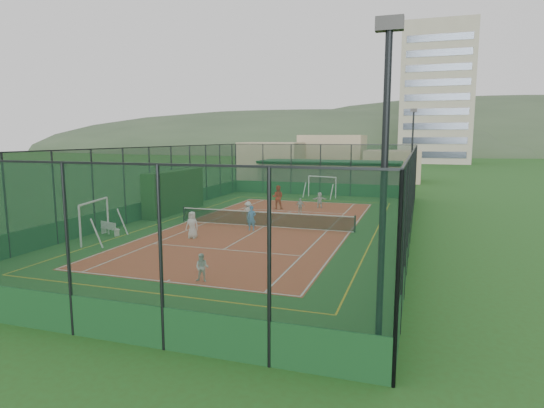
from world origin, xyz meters
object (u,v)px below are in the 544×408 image
(floodlight_se, at_px, (383,206))
(child_far_right, at_px, (300,206))
(apartment_tower, at_px, (436,95))
(child_near_left, at_px, (192,225))
(coach, at_px, (278,197))
(futsal_goal_far, at_px, (322,187))
(child_far_left, at_px, (248,212))
(child_near_mid, at_px, (252,218))
(clubhouse, at_px, (330,175))
(white_bench, at_px, (110,228))
(floodlight_ne, at_px, (412,154))
(child_far_back, at_px, (320,200))
(futsal_goal_near, at_px, (95,221))
(child_near_right, at_px, (202,268))

(floodlight_se, relative_size, child_far_right, 6.97)
(apartment_tower, relative_size, child_near_left, 19.63)
(apartment_tower, relative_size, coach, 15.97)
(futsal_goal_far, xyz_separation_m, child_far_left, (-2.10, -14.16, -0.28))
(child_near_mid, bearing_deg, floodlight_se, -62.62)
(clubhouse, height_order, child_far_left, clubhouse)
(floodlight_se, xyz_separation_m, white_bench, (-16.40, 11.43, -3.72))
(child_near_left, xyz_separation_m, child_far_left, (1.21, 5.68, -0.07))
(white_bench, xyz_separation_m, coach, (6.47, 12.34, 0.54))
(floodlight_ne, relative_size, child_far_back, 6.47)
(child_near_left, distance_m, child_far_back, 14.03)
(child_far_right, bearing_deg, child_near_left, 76.04)
(clubhouse, relative_size, white_bench, 10.44)
(futsal_goal_near, bearing_deg, futsal_goal_far, -33.83)
(child_near_left, xyz_separation_m, coach, (1.44, 11.66, 0.17))
(futsal_goal_far, distance_m, child_near_right, 26.78)
(child_near_left, bearing_deg, child_far_right, 67.68)
(child_near_right, relative_size, child_far_left, 0.81)
(child_far_left, bearing_deg, floodlight_se, 111.21)
(child_far_right, distance_m, child_far_back, 3.56)
(child_near_left, bearing_deg, child_far_back, 70.07)
(clubhouse, distance_m, white_bench, 28.29)
(futsal_goal_far, distance_m, coach, 8.40)
(clubhouse, height_order, futsal_goal_near, clubhouse)
(child_far_left, bearing_deg, coach, -100.72)
(futsal_goal_far, height_order, child_far_right, futsal_goal_far)
(white_bench, relative_size, child_far_left, 1.05)
(child_near_mid, bearing_deg, white_bench, -156.19)
(child_near_right, bearing_deg, floodlight_se, -44.27)
(coach, bearing_deg, futsal_goal_far, -111.10)
(child_near_right, bearing_deg, apartment_tower, 74.76)
(clubhouse, relative_size, futsal_goal_far, 4.97)
(futsal_goal_near, distance_m, child_far_right, 14.77)
(floodlight_ne, bearing_deg, futsal_goal_near, -124.90)
(apartment_tower, bearing_deg, floodlight_se, -91.97)
(apartment_tower, height_order, child_far_left, apartment_tower)
(apartment_tower, xyz_separation_m, child_far_left, (-13.56, -80.80, -14.30))
(futsal_goal_far, bearing_deg, futsal_goal_near, -92.50)
(floodlight_se, bearing_deg, child_near_mid, 120.45)
(floodlight_ne, distance_m, coach, 14.06)
(apartment_tower, bearing_deg, futsal_goal_far, -99.76)
(coach, bearing_deg, floodlight_se, 104.47)
(apartment_tower, height_order, futsal_goal_near, apartment_tower)
(floodlight_ne, height_order, apartment_tower, apartment_tower)
(white_bench, height_order, child_near_right, child_near_right)
(futsal_goal_near, bearing_deg, child_far_back, -44.67)
(apartment_tower, bearing_deg, child_far_back, -97.98)
(child_far_back, bearing_deg, child_far_left, 52.58)
(clubhouse, xyz_separation_m, coach, (-1.33, -14.83, -0.63))
(floodlight_ne, xyz_separation_m, child_near_right, (-7.26, -28.01, -3.55))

